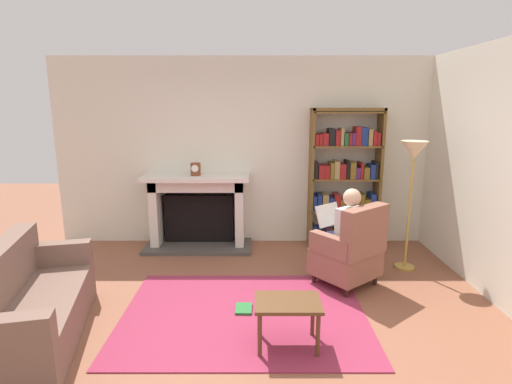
# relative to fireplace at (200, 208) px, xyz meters

# --- Properties ---
(ground) EXTENTS (14.00, 14.00, 0.00)m
(ground) POSITION_rel_fireplace_xyz_m (0.72, -2.30, -0.57)
(ground) COLOR brown
(back_wall) EXTENTS (5.60, 0.10, 2.70)m
(back_wall) POSITION_rel_fireplace_xyz_m (0.72, 0.25, 0.78)
(back_wall) COLOR silver
(back_wall) RESTS_ON ground
(side_wall_right) EXTENTS (0.10, 5.20, 2.70)m
(side_wall_right) POSITION_rel_fireplace_xyz_m (3.37, -1.05, 0.78)
(side_wall_right) COLOR silver
(side_wall_right) RESTS_ON ground
(area_rug) EXTENTS (2.40, 1.80, 0.01)m
(area_rug) POSITION_rel_fireplace_xyz_m (0.72, -2.00, -0.56)
(area_rug) COLOR #942C48
(area_rug) RESTS_ON ground
(fireplace) EXTENTS (1.52, 0.64, 1.07)m
(fireplace) POSITION_rel_fireplace_xyz_m (0.00, 0.00, 0.00)
(fireplace) COLOR #4C4742
(fireplace) RESTS_ON ground
(mantel_clock) EXTENTS (0.14, 0.14, 0.17)m
(mantel_clock) POSITION_rel_fireplace_xyz_m (-0.01, -0.10, 0.59)
(mantel_clock) COLOR brown
(mantel_clock) RESTS_ON fireplace
(bookshelf) EXTENTS (1.00, 0.32, 1.99)m
(bookshelf) POSITION_rel_fireplace_xyz_m (2.11, 0.03, 0.40)
(bookshelf) COLOR brown
(bookshelf) RESTS_ON ground
(armchair_reading) EXTENTS (0.89, 0.88, 0.97)m
(armchair_reading) POSITION_rel_fireplace_xyz_m (1.91, -1.35, -0.14)
(armchair_reading) COLOR #331E14
(armchair_reading) RESTS_ON ground
(seated_reader) EXTENTS (0.57, 0.59, 1.14)m
(seated_reader) POSITION_rel_fireplace_xyz_m (1.83, -1.26, 0.05)
(seated_reader) COLOR silver
(seated_reader) RESTS_ON ground
(sofa_floral) EXTENTS (1.08, 1.82, 0.85)m
(sofa_floral) POSITION_rel_fireplace_xyz_m (-1.14, -2.45, -0.25)
(sofa_floral) COLOR #775B4D
(sofa_floral) RESTS_ON ground
(side_table) EXTENTS (0.56, 0.39, 0.43)m
(side_table) POSITION_rel_fireplace_xyz_m (1.11, -2.54, -0.21)
(side_table) COLOR brown
(side_table) RESTS_ON ground
(scattered_books) EXTENTS (0.62, 0.33, 0.02)m
(scattered_books) POSITION_rel_fireplace_xyz_m (0.93, -1.90, -0.54)
(scattered_books) COLOR #334CA5
(scattered_books) RESTS_ON area_rug
(floor_lamp) EXTENTS (0.32, 0.32, 1.62)m
(floor_lamp) POSITION_rel_fireplace_xyz_m (2.73, -0.84, 0.80)
(floor_lamp) COLOR #B7933F
(floor_lamp) RESTS_ON ground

